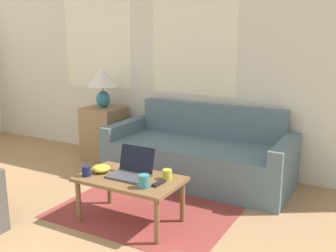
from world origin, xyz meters
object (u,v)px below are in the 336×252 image
object	(u,v)px
couch	(200,157)
snack_bowl	(101,168)
cup_yellow	(86,171)
tv_remote	(159,183)
table_lamp	(102,81)
cup_white	(167,174)
coffee_table	(130,183)
laptop	(132,170)
cup_navy	(144,181)

from	to	relation	value
couch	snack_bowl	xyz separation A→B (m)	(-0.40, -1.26, 0.18)
cup_yellow	snack_bowl	world-z (taller)	cup_yellow
couch	tv_remote	world-z (taller)	couch
table_lamp	cup_white	xyz separation A→B (m)	(1.64, -1.24, -0.58)
table_lamp	coffee_table	world-z (taller)	table_lamp
cup_yellow	tv_remote	size ratio (longest dim) A/B	0.60
table_lamp	laptop	distance (m)	1.96
cup_yellow	tv_remote	distance (m)	0.66
cup_navy	cup_white	world-z (taller)	cup_navy
cup_navy	tv_remote	size ratio (longest dim) A/B	0.71
tv_remote	table_lamp	bearing A→B (deg)	139.97
laptop	cup_white	distance (m)	0.32
cup_white	tv_remote	bearing A→B (deg)	-89.76
cup_yellow	snack_bowl	bearing A→B (deg)	72.46
couch	cup_yellow	distance (m)	1.48
cup_white	table_lamp	bearing A→B (deg)	142.97
tv_remote	cup_white	bearing A→B (deg)	90.24
table_lamp	cup_yellow	bearing A→B (deg)	-56.75
snack_bowl	cup_yellow	bearing A→B (deg)	-107.54
couch	cup_white	distance (m)	1.16
couch	tv_remote	distance (m)	1.29
laptop	cup_yellow	distance (m)	0.39
table_lamp	tv_remote	size ratio (longest dim) A/B	3.34
table_lamp	tv_remote	world-z (taller)	table_lamp
table_lamp	cup_white	bearing A→B (deg)	-37.03
cup_navy	laptop	bearing A→B (deg)	143.43
snack_bowl	cup_navy	bearing A→B (deg)	-13.15
couch	cup_navy	xyz separation A→B (m)	(0.14, -1.39, 0.20)
cup_yellow	snack_bowl	xyz separation A→B (m)	(0.05, 0.14, -0.01)
table_lamp	laptop	xyz separation A→B (m)	(1.33, -1.32, -0.57)
laptop	cup_navy	xyz separation A→B (m)	(0.24, -0.18, -0.00)
table_lamp	tv_remote	xyz separation A→B (m)	(1.64, -1.38, -0.61)
couch	laptop	bearing A→B (deg)	-94.90
couch	cup_navy	world-z (taller)	couch
cup_white	tv_remote	size ratio (longest dim) A/B	0.55
snack_bowl	couch	bearing A→B (deg)	72.57
cup_white	snack_bowl	size ratio (longest dim) A/B	0.50
coffee_table	tv_remote	xyz separation A→B (m)	(0.30, -0.02, 0.06)
coffee_table	laptop	distance (m)	0.11
coffee_table	cup_navy	bearing A→B (deg)	-30.46
cup_yellow	couch	bearing A→B (deg)	72.56
table_lamp	cup_white	world-z (taller)	table_lamp
laptop	cup_yellow	xyz separation A→B (m)	(-0.34, -0.20, -0.01)
couch	cup_yellow	bearing A→B (deg)	-107.44
couch	laptop	distance (m)	1.23
cup_navy	cup_yellow	xyz separation A→B (m)	(-0.58, -0.02, -0.01)
couch	cup_navy	bearing A→B (deg)	-84.28
cup_navy	tv_remote	bearing A→B (deg)	60.29
couch	coffee_table	bearing A→B (deg)	-94.13
couch	laptop	size ratio (longest dim) A/B	5.99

